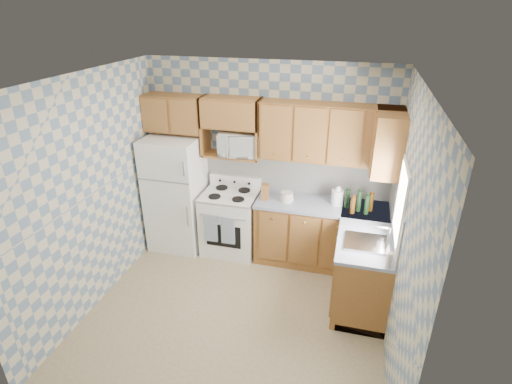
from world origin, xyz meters
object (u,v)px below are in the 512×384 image
at_px(electric_kettle, 337,197).
at_px(stove_body, 231,223).
at_px(refrigerator, 177,193).
at_px(microwave, 240,143).

bearing_deg(electric_kettle, stove_body, -177.92).
relative_size(stove_body, electric_kettle, 4.43).
xyz_separation_m(refrigerator, stove_body, (0.80, 0.03, -0.39)).
xyz_separation_m(refrigerator, microwave, (0.92, 0.20, 0.77)).
distance_m(refrigerator, stove_body, 0.89).
distance_m(refrigerator, electric_kettle, 2.29).
height_order(refrigerator, stove_body, refrigerator).
distance_m(stove_body, microwave, 1.18).
xyz_separation_m(stove_body, microwave, (0.12, 0.17, 1.16)).
bearing_deg(stove_body, electric_kettle, 2.08).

